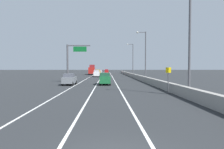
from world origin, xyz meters
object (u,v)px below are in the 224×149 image
Objects in this scene: lamp_post_right_near at (187,37)px; car_red_0 at (107,71)px; car_silver_2 at (100,71)px; car_green_4 at (105,79)px; lamp_post_right_third at (132,58)px; overhead_sign_gantry at (71,59)px; car_white_1 at (97,73)px; lamp_post_right_second at (144,53)px; speed_advisory_sign at (168,78)px; car_gray_3 at (69,79)px; car_yellow_5 at (98,72)px; box_truck at (92,70)px.

lamp_post_right_near reaches higher than car_red_0.
car_silver_2 is 0.93× the size of car_green_4.
lamp_post_right_third is 2.44× the size of car_silver_2.
car_red_0 is (6.96, 56.64, -3.72)m from overhead_sign_gantry.
overhead_sign_gantry is 23.55m from car_white_1.
car_silver_2 is (3.71, 60.49, -3.79)m from overhead_sign_gantry.
speed_advisory_sign is at bearing -93.56° from lamp_post_right_second.
lamp_post_right_near is 2.27× the size of car_green_4.
car_white_1 is 28.61m from car_gray_3.
lamp_post_right_third is at bearing -44.38° from car_yellow_5.
lamp_post_right_second is at bearing -78.60° from car_silver_2.
box_truck is (-5.78, 46.42, 0.83)m from car_green_4.
lamp_post_right_second is at bearing 90.25° from lamp_post_right_near.
lamp_post_right_near is at bearing -81.68° from car_silver_2.
lamp_post_right_near is 2.44× the size of car_silver_2.
lamp_post_right_third is 37.13m from car_silver_2.
speed_advisory_sign is 0.72× the size of car_yellow_5.
overhead_sign_gantry reaches higher than car_green_4.
car_gray_3 is (-14.57, -8.89, -5.19)m from lamp_post_right_second.
car_yellow_5 reaches higher than car_gray_3.
lamp_post_right_near is (15.31, -18.85, 1.43)m from overhead_sign_gantry.
car_yellow_5 reaches higher than car_green_4.
car_yellow_5 is (-3.08, 42.25, 0.01)m from car_green_4.
box_truck is (-14.56, 15.77, -4.29)m from lamp_post_right_third.
speed_advisory_sign reaches higher than car_yellow_5.
lamp_post_right_second is at bearing 31.38° from car_gray_3.
car_yellow_5 is (-0.10, -23.23, 0.10)m from car_silver_2.
lamp_post_right_near is 1.00× the size of lamp_post_right_second.
overhead_sign_gantry is 57.18m from car_red_0.
lamp_post_right_third is 2.48× the size of car_red_0.
car_white_1 is at bearing 95.85° from car_green_4.
car_green_4 is at bearing 120.96° from speed_advisory_sign.
speed_advisory_sign is 0.28× the size of lamp_post_right_third.
car_silver_2 is at bearing 87.34° from car_gray_3.
lamp_post_right_second is at bearing 86.44° from speed_advisory_sign.
box_truck is (-14.41, 60.29, -4.29)m from lamp_post_right_near.
car_green_4 is 1.14× the size of car_yellow_5.
car_yellow_5 is at bearing 101.79° from lamp_post_right_near.
car_red_0 is at bearing 82.99° from overhead_sign_gantry.
lamp_post_right_third reaches higher than car_red_0.
lamp_post_right_second is at bearing -59.76° from car_white_1.
lamp_post_right_second is 2.31× the size of car_white_1.
lamp_post_right_near and lamp_post_right_second have the same top height.
car_white_1 is at bearing 104.19° from speed_advisory_sign.
car_silver_2 is at bearing 90.18° from car_white_1.
car_yellow_5 is at bearing -57.06° from box_truck.
car_green_4 is (6.68, -4.98, -3.69)m from overhead_sign_gantry.
car_yellow_5 is (-0.22, 14.32, -0.02)m from car_white_1.
lamp_post_right_third is 21.89m from box_truck.
car_red_0 is at bearing 84.19° from car_gray_3.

